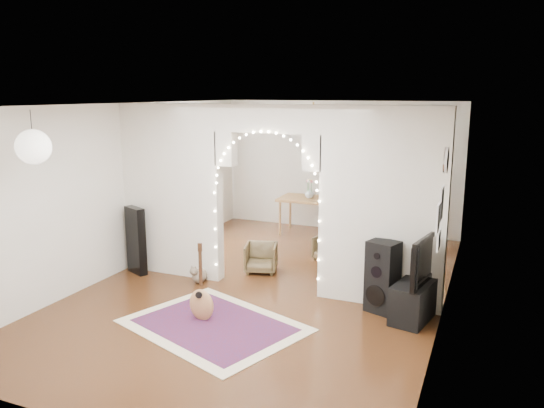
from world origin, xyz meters
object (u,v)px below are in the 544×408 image
at_px(floor_speaker, 382,277).
at_px(dining_chair_left, 329,248).
at_px(bookcase, 365,211).
at_px(dining_chair_right, 261,258).
at_px(acoustic_guitar, 201,292).
at_px(dining_table, 309,201).
at_px(media_console, 417,298).

bearing_deg(floor_speaker, dining_chair_left, 143.95).
bearing_deg(bookcase, dining_chair_right, -99.88).
relative_size(acoustic_guitar, dining_table, 0.71).
height_order(acoustic_guitar, dining_chair_left, acoustic_guitar).
bearing_deg(dining_chair_right, bookcase, 39.86).
xyz_separation_m(floor_speaker, media_console, (0.45, 0.00, -0.23)).
bearing_deg(dining_table, dining_chair_right, -90.63).
height_order(dining_chair_left, dining_chair_right, dining_chair_right).
bearing_deg(dining_chair_left, floor_speaker, -43.23).
distance_m(acoustic_guitar, bookcase, 4.12).
height_order(acoustic_guitar, dining_table, acoustic_guitar).
bearing_deg(bookcase, dining_table, 176.83).
distance_m(floor_speaker, dining_chair_right, 2.30).
bearing_deg(dining_table, bookcase, -28.08).
xyz_separation_m(dining_table, dining_chair_left, (0.90, -1.52, -0.47)).
height_order(media_console, bookcase, bookcase).
bearing_deg(dining_chair_right, dining_table, 74.02).
height_order(acoustic_guitar, bookcase, bookcase).
bearing_deg(bookcase, floor_speaker, -49.05).
relative_size(media_console, dining_chair_right, 1.94).
relative_size(acoustic_guitar, media_console, 0.87).
height_order(dining_table, dining_chair_left, dining_table).
xyz_separation_m(acoustic_guitar, floor_speaker, (2.06, 1.19, 0.10)).
distance_m(media_console, bookcase, 3.09).
distance_m(acoustic_guitar, dining_table, 4.58).
distance_m(media_console, dining_chair_right, 2.71).
bearing_deg(bookcase, acoustic_guitar, -83.52).
height_order(acoustic_guitar, dining_chair_right, acoustic_guitar).
bearing_deg(dining_chair_left, acoustic_guitar, -91.97).
xyz_separation_m(acoustic_guitar, dining_table, (-0.12, 4.57, 0.30)).
distance_m(floor_speaker, bookcase, 2.90).
bearing_deg(acoustic_guitar, dining_chair_left, 57.56).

